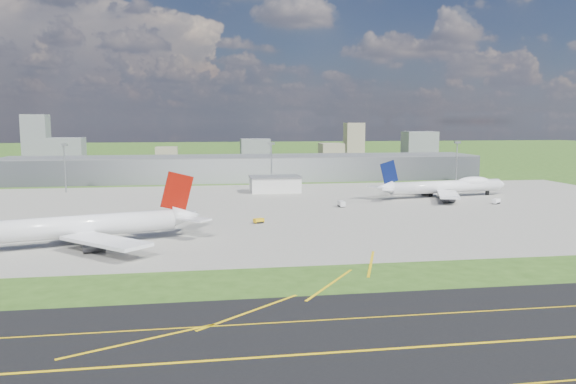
{
  "coord_description": "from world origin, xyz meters",
  "views": [
    {
      "loc": [
        -29.37,
        -195.13,
        37.46
      ],
      "look_at": [
        5.76,
        28.2,
        9.0
      ],
      "focal_mm": 35.0,
      "sensor_mm": 36.0,
      "label": 1
    }
  ],
  "objects": [
    {
      "name": "bldg_tall_e",
      "position": [
        140.0,
        410.0,
        18.0
      ],
      "size": [
        20.0,
        18.0,
        36.0
      ],
      "primitive_type": "cube",
      "color": "gray",
      "rests_on": "ground"
    },
    {
      "name": "van_white_far",
      "position": [
        104.03,
        40.48,
        1.21
      ],
      "size": [
        4.97,
        4.45,
        2.39
      ],
      "rotation": [
        0.0,
        0.0,
        0.63
      ],
      "color": "white",
      "rests_on": "ground"
    },
    {
      "name": "bldg_tall_w",
      "position": [
        -180.0,
        360.0,
        22.0
      ],
      "size": [
        22.0,
        20.0,
        44.0
      ],
      "primitive_type": "cube",
      "color": "slate",
      "rests_on": "ground"
    },
    {
      "name": "terminal",
      "position": [
        0.0,
        165.0,
        7.5
      ],
      "size": [
        300.0,
        42.0,
        15.0
      ],
      "primitive_type": "cube",
      "color": "gray",
      "rests_on": "ground"
    },
    {
      "name": "taxiway",
      "position": [
        0.0,
        -110.0,
        0.03
      ],
      "size": [
        1400.0,
        60.0,
        0.06
      ],
      "primitive_type": "cube",
      "color": "black",
      "rests_on": "ground"
    },
    {
      "name": "ground",
      "position": [
        0.0,
        150.0,
        0.0
      ],
      "size": [
        1400.0,
        1400.0,
        0.0
      ],
      "primitive_type": "plane",
      "color": "#305219",
      "rests_on": "ground"
    },
    {
      "name": "tree_w",
      "position": [
        -110.0,
        265.0,
        4.86
      ],
      "size": [
        6.75,
        6.75,
        8.25
      ],
      "color": "#382314",
      "rests_on": "ground"
    },
    {
      "name": "bldg_cw",
      "position": [
        -60.0,
        340.0,
        7.0
      ],
      "size": [
        20.0,
        18.0,
        14.0
      ],
      "primitive_type": "cube",
      "color": "gray",
      "rests_on": "ground"
    },
    {
      "name": "van_white_near",
      "position": [
        31.93,
        42.91,
        1.3
      ],
      "size": [
        2.53,
        5.17,
        2.58
      ],
      "rotation": [
        0.0,
        0.0,
        1.61
      ],
      "color": "silver",
      "rests_on": "ground"
    },
    {
      "name": "bldg_c",
      "position": [
        20.0,
        310.0,
        11.0
      ],
      "size": [
        26.0,
        20.0,
        22.0
      ],
      "primitive_type": "cube",
      "color": "slate",
      "rests_on": "ground"
    },
    {
      "name": "ops_building",
      "position": [
        10.0,
        100.0,
        4.0
      ],
      "size": [
        26.0,
        16.0,
        8.0
      ],
      "primitive_type": "cube",
      "color": "silver",
      "rests_on": "ground"
    },
    {
      "name": "bldg_ce",
      "position": [
        100.0,
        350.0,
        8.0
      ],
      "size": [
        22.0,
        24.0,
        16.0
      ],
      "primitive_type": "cube",
      "color": "gray",
      "rests_on": "ground"
    },
    {
      "name": "tree_e",
      "position": [
        70.0,
        275.0,
        5.51
      ],
      "size": [
        7.65,
        7.65,
        9.35
      ],
      "color": "#382314",
      "rests_on": "ground"
    },
    {
      "name": "airliner_blue_quad",
      "position": [
        91.19,
        65.64,
        5.34
      ],
      "size": [
        73.49,
        57.08,
        19.24
      ],
      "rotation": [
        0.0,
        0.0,
        0.16
      ],
      "color": "white",
      "rests_on": "ground"
    },
    {
      "name": "bldg_e",
      "position": [
        180.0,
        320.0,
        14.0
      ],
      "size": [
        30.0,
        22.0,
        28.0
      ],
      "primitive_type": "cube",
      "color": "slate",
      "rests_on": "ground"
    },
    {
      "name": "mast_east",
      "position": [
        120.0,
        115.0,
        17.71
      ],
      "size": [
        3.5,
        2.0,
        25.9
      ],
      "color": "gray",
      "rests_on": "ground"
    },
    {
      "name": "mast_west",
      "position": [
        -100.0,
        115.0,
        17.71
      ],
      "size": [
        3.5,
        2.0,
        25.9
      ],
      "color": "gray",
      "rests_on": "ground"
    },
    {
      "name": "tree_far_e",
      "position": [
        160.0,
        285.0,
        4.53
      ],
      "size": [
        6.3,
        6.3,
        7.7
      ],
      "color": "#382314",
      "rests_on": "ground"
    },
    {
      "name": "mast_center",
      "position": [
        10.0,
        115.0,
        17.71
      ],
      "size": [
        3.5,
        2.0,
        25.9
      ],
      "color": "gray",
      "rests_on": "ground"
    },
    {
      "name": "bldg_w",
      "position": [
        -140.0,
        300.0,
        12.0
      ],
      "size": [
        28.0,
        22.0,
        24.0
      ],
      "primitive_type": "cube",
      "color": "slate",
      "rests_on": "ground"
    },
    {
      "name": "airliner_red_twin",
      "position": [
        -66.57,
        -21.07,
        5.79
      ],
      "size": [
        77.74,
        59.38,
        21.73
      ],
      "rotation": [
        0.0,
        0.0,
        3.42
      ],
      "color": "white",
      "rests_on": "ground"
    },
    {
      "name": "apron",
      "position": [
        10.0,
        40.0,
        0.04
      ],
      "size": [
        360.0,
        190.0,
        0.08
      ],
      "primitive_type": "cube",
      "color": "gray",
      "rests_on": "ground"
    },
    {
      "name": "tree_c",
      "position": [
        -20.0,
        280.0,
        5.84
      ],
      "size": [
        8.1,
        8.1,
        9.9
      ],
      "color": "#382314",
      "rests_on": "ground"
    },
    {
      "name": "tug_yellow",
      "position": [
        -8.35,
        8.37,
        0.95
      ],
      "size": [
        4.23,
        3.42,
        1.83
      ],
      "rotation": [
        0.0,
        0.0,
        0.42
      ],
      "color": "yellow",
      "rests_on": "ground"
    }
  ]
}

